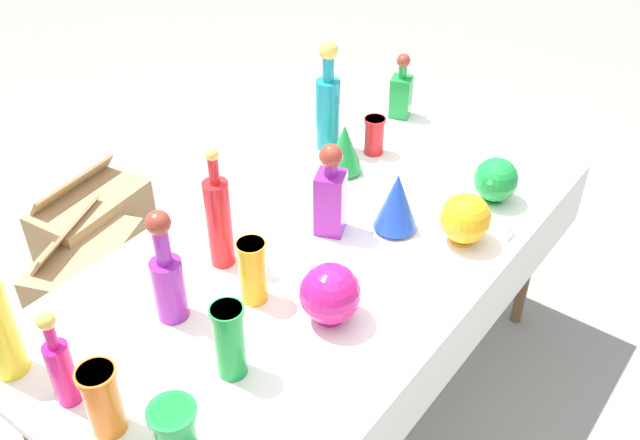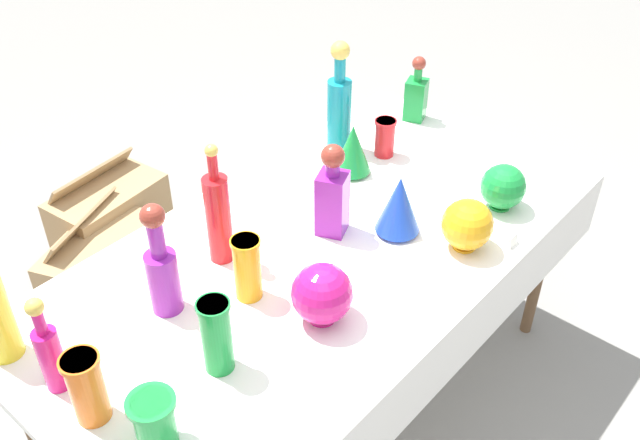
{
  "view_description": "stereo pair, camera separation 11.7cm",
  "coord_description": "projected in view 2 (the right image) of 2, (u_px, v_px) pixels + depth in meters",
  "views": [
    {
      "loc": [
        -1.34,
        -1.02,
        2.14
      ],
      "look_at": [
        0.0,
        0.0,
        0.86
      ],
      "focal_mm": 40.0,
      "sensor_mm": 36.0,
      "label": 1
    },
    {
      "loc": [
        -1.27,
        -1.11,
        2.14
      ],
      "look_at": [
        0.0,
        0.0,
        0.86
      ],
      "focal_mm": 40.0,
      "sensor_mm": 36.0,
      "label": 2
    }
  ],
  "objects": [
    {
      "name": "tall_bottle_2",
      "position": [
        339.0,
        105.0,
        2.53
      ],
      "size": [
        0.09,
        0.09,
        0.41
      ],
      "color": "teal",
      "rests_on": "display_table"
    },
    {
      "name": "square_decanter_0",
      "position": [
        332.0,
        194.0,
        2.15
      ],
      "size": [
        0.11,
        0.11,
        0.31
      ],
      "color": "purple",
      "rests_on": "display_table"
    },
    {
      "name": "tall_bottle_4",
      "position": [
        162.0,
        268.0,
        1.88
      ],
      "size": [
        0.09,
        0.09,
        0.35
      ],
      "color": "purple",
      "rests_on": "display_table"
    },
    {
      "name": "display_table",
      "position": [
        327.0,
        263.0,
        2.19
      ],
      "size": [
        1.9,
        0.98,
        0.76
      ],
      "color": "white",
      "rests_on": "ground"
    },
    {
      "name": "cardboard_box_behind_left",
      "position": [
        103.0,
        268.0,
        3.01
      ],
      "size": [
        0.58,
        0.46,
        0.4
      ],
      "color": "tan",
      "rests_on": "ground"
    },
    {
      "name": "round_bowl_1",
      "position": [
        322.0,
        294.0,
        1.88
      ],
      "size": [
        0.17,
        0.17,
        0.17
      ],
      "color": "#C61972",
      "rests_on": "display_table"
    },
    {
      "name": "slender_vase_4",
      "position": [
        247.0,
        267.0,
        1.94
      ],
      "size": [
        0.08,
        0.08,
        0.2
      ],
      "color": "orange",
      "rests_on": "display_table"
    },
    {
      "name": "slender_vase_3",
      "position": [
        216.0,
        334.0,
        1.73
      ],
      "size": [
        0.08,
        0.08,
        0.22
      ],
      "color": "#198C38",
      "rests_on": "display_table"
    },
    {
      "name": "slender_vase_0",
      "position": [
        385.0,
        136.0,
        2.55
      ],
      "size": [
        0.08,
        0.08,
        0.14
      ],
      "color": "red",
      "rests_on": "display_table"
    },
    {
      "name": "round_bowl_2",
      "position": [
        467.0,
        225.0,
        2.12
      ],
      "size": [
        0.16,
        0.16,
        0.16
      ],
      "color": "orange",
      "rests_on": "display_table"
    },
    {
      "name": "fluted_vase_1",
      "position": [
        399.0,
        204.0,
        2.17
      ],
      "size": [
        0.14,
        0.14,
        0.2
      ],
      "color": "blue",
      "rests_on": "display_table"
    },
    {
      "name": "slender_vase_1",
      "position": [
        86.0,
        386.0,
        1.61
      ],
      "size": [
        0.09,
        0.09,
        0.19
      ],
      "color": "orange",
      "rests_on": "display_table"
    },
    {
      "name": "ground_plane",
      "position": [
        320.0,
        405.0,
        2.64
      ],
      "size": [
        40.0,
        40.0,
        0.0
      ],
      "primitive_type": "plane",
      "color": "gray"
    },
    {
      "name": "fluted_vase_0",
      "position": [
        353.0,
        149.0,
        2.44
      ],
      "size": [
        0.13,
        0.13,
        0.19
      ],
      "color": "#198C38",
      "rests_on": "display_table"
    },
    {
      "name": "square_decanter_1",
      "position": [
        416.0,
        94.0,
        2.75
      ],
      "size": [
        0.1,
        0.1,
        0.26
      ],
      "color": "#198C38",
      "rests_on": "display_table"
    },
    {
      "name": "cardboard_box_behind_right",
      "position": [
        112.0,
        222.0,
        3.22
      ],
      "size": [
        0.52,
        0.34,
        0.45
      ],
      "color": "tan",
      "rests_on": "ground"
    },
    {
      "name": "price_tag_left",
      "position": [
        513.0,
        241.0,
        2.17
      ],
      "size": [
        0.05,
        0.01,
        0.04
      ],
      "primitive_type": "cube",
      "rotation": [
        -0.21,
        0.0,
        -0.01
      ],
      "color": "white",
      "rests_on": "display_table"
    },
    {
      "name": "tall_bottle_1",
      "position": [
        49.0,
        352.0,
        1.68
      ],
      "size": [
        0.06,
        0.06,
        0.29
      ],
      "color": "#C61972",
      "rests_on": "display_table"
    },
    {
      "name": "round_bowl_0",
      "position": [
        503.0,
        187.0,
        2.29
      ],
      "size": [
        0.15,
        0.15,
        0.16
      ],
      "color": "#198C38",
      "rests_on": "display_table"
    },
    {
      "name": "slender_vase_2",
      "position": [
        154.0,
        420.0,
        1.57
      ],
      "size": [
        0.11,
        0.11,
        0.14
      ],
      "color": "#198C38",
      "rests_on": "display_table"
    },
    {
      "name": "tall_bottle_3",
      "position": [
        218.0,
        216.0,
        2.04
      ],
      "size": [
        0.07,
        0.07,
        0.39
      ],
      "color": "red",
      "rests_on": "display_table"
    }
  ]
}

